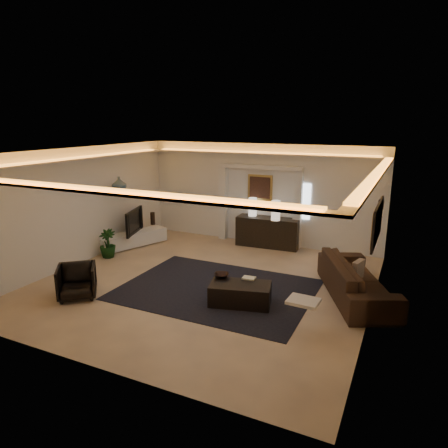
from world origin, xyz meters
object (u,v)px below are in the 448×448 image
at_px(sofa, 357,279).
at_px(coffee_table, 240,294).
at_px(console, 268,233).
at_px(armchair, 77,281).

height_order(sofa, coffee_table, sofa).
bearing_deg(sofa, coffee_table, 98.82).
bearing_deg(console, armchair, -118.73).
bearing_deg(armchair, console, 24.69).
bearing_deg(coffee_table, console, 86.96).
relative_size(sofa, coffee_table, 2.21).
bearing_deg(console, coffee_table, -81.85).
bearing_deg(armchair, coffee_table, -20.21).
bearing_deg(coffee_table, armchair, -174.82).
height_order(console, sofa, console).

